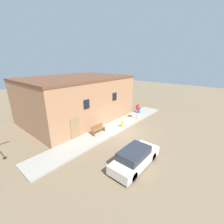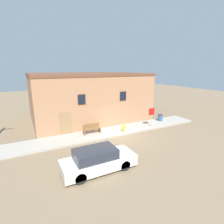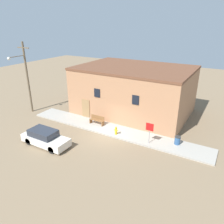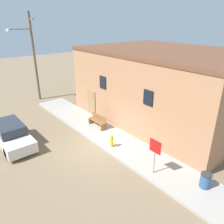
{
  "view_description": "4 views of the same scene",
  "coord_description": "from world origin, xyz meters",
  "px_view_note": "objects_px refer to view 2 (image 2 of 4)",
  "views": [
    {
      "loc": [
        -11.82,
        -8.66,
        7.22
      ],
      "look_at": [
        -0.13,
        1.22,
        2.0
      ],
      "focal_mm": 24.0,
      "sensor_mm": 36.0,
      "label": 1
    },
    {
      "loc": [
        -7.37,
        -12.71,
        5.96
      ],
      "look_at": [
        -0.13,
        1.22,
        2.0
      ],
      "focal_mm": 28.0,
      "sensor_mm": 36.0,
      "label": 2
    },
    {
      "loc": [
        9.63,
        -15.57,
        10.02
      ],
      "look_at": [
        -0.13,
        1.22,
        2.0
      ],
      "focal_mm": 35.0,
      "sensor_mm": 36.0,
      "label": 3
    },
    {
      "loc": [
        9.69,
        -6.88,
        7.4
      ],
      "look_at": [
        -0.13,
        1.22,
        2.0
      ],
      "focal_mm": 35.0,
      "sensor_mm": 36.0,
      "label": 4
    }
  ],
  "objects_px": {
    "fire_hydrant": "(124,128)",
    "bench": "(92,129)",
    "parked_car": "(98,160)",
    "stop_sign": "(151,114)",
    "trash_bin": "(160,118)"
  },
  "relations": [
    {
      "from": "fire_hydrant",
      "to": "bench",
      "type": "relative_size",
      "value": 0.5
    },
    {
      "from": "bench",
      "to": "parked_car",
      "type": "distance_m",
      "value": 5.8
    },
    {
      "from": "parked_car",
      "to": "bench",
      "type": "bearing_deg",
      "value": 72.5
    },
    {
      "from": "stop_sign",
      "to": "parked_car",
      "type": "xyz_separation_m",
      "value": [
        -7.83,
        -4.61,
        -0.81
      ]
    },
    {
      "from": "bench",
      "to": "parked_car",
      "type": "relative_size",
      "value": 0.36
    },
    {
      "from": "bench",
      "to": "parked_car",
      "type": "height_order",
      "value": "parked_car"
    },
    {
      "from": "trash_bin",
      "to": "parked_car",
      "type": "xyz_separation_m",
      "value": [
        -10.04,
        -5.67,
        0.16
      ]
    },
    {
      "from": "stop_sign",
      "to": "trash_bin",
      "type": "bearing_deg",
      "value": 25.67
    },
    {
      "from": "bench",
      "to": "parked_car",
      "type": "bearing_deg",
      "value": -107.5
    },
    {
      "from": "fire_hydrant",
      "to": "stop_sign",
      "type": "distance_m",
      "value": 3.41
    },
    {
      "from": "fire_hydrant",
      "to": "trash_bin",
      "type": "distance_m",
      "value": 5.6
    },
    {
      "from": "stop_sign",
      "to": "bench",
      "type": "relative_size",
      "value": 1.21
    },
    {
      "from": "fire_hydrant",
      "to": "trash_bin",
      "type": "height_order",
      "value": "fire_hydrant"
    },
    {
      "from": "fire_hydrant",
      "to": "stop_sign",
      "type": "bearing_deg",
      "value": 1.0
    },
    {
      "from": "fire_hydrant",
      "to": "parked_car",
      "type": "bearing_deg",
      "value": -134.99
    }
  ]
}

